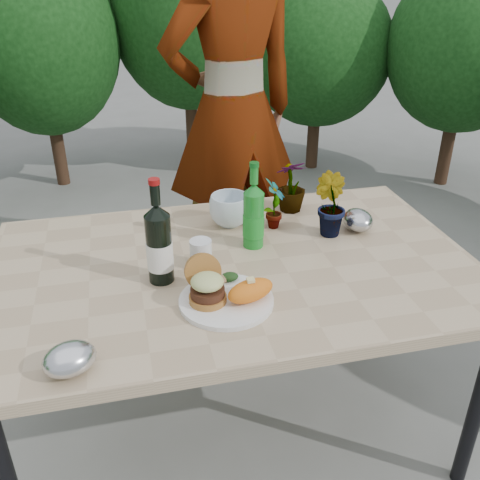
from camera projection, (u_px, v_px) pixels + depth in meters
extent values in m
plane|color=slate|center=(235.00, 425.00, 2.13)|extent=(80.00, 80.00, 0.00)
cube|color=tan|center=(235.00, 268.00, 1.78)|extent=(1.60, 1.00, 0.04)
cylinder|color=black|center=(478.00, 405.00, 1.75)|extent=(0.05, 0.05, 0.71)
cylinder|color=black|center=(40.00, 316.00, 2.18)|extent=(0.05, 0.05, 0.71)
cylinder|color=black|center=(367.00, 273.00, 2.47)|extent=(0.05, 0.05, 0.71)
cylinder|color=#382316|center=(60.00, 159.00, 4.27)|extent=(0.10, 0.10, 0.42)
ellipsoid|color=#1D531B|center=(40.00, 41.00, 3.85)|extent=(1.13, 1.13, 1.36)
cylinder|color=#382316|center=(192.00, 137.00, 4.64)|extent=(0.10, 0.10, 0.50)
ellipsoid|color=#1D531B|center=(187.00, 5.00, 4.14)|extent=(1.24, 1.24, 1.60)
cylinder|color=#382316|center=(312.00, 146.00, 4.62)|extent=(0.10, 0.10, 0.38)
ellipsoid|color=#1D531B|center=(319.00, 51.00, 4.25)|extent=(1.17, 1.17, 1.19)
cylinder|color=#382316|center=(445.00, 157.00, 4.27)|extent=(0.10, 0.10, 0.44)
ellipsoid|color=#1D531B|center=(466.00, 46.00, 3.87)|extent=(1.13, 1.13, 1.25)
cylinder|color=white|center=(226.00, 301.00, 1.57)|extent=(0.28, 0.28, 0.01)
cylinder|color=#B7722D|center=(208.00, 298.00, 1.55)|extent=(0.11, 0.11, 0.02)
cylinder|color=#472314|center=(208.00, 292.00, 1.54)|extent=(0.10, 0.10, 0.02)
ellipsoid|color=beige|center=(207.00, 282.00, 1.52)|extent=(0.10, 0.10, 0.04)
cylinder|color=#B7722D|center=(203.00, 272.00, 1.59)|extent=(0.11, 0.06, 0.11)
ellipsoid|color=orange|center=(250.00, 291.00, 1.55)|extent=(0.17, 0.12, 0.06)
ellipsoid|color=olive|center=(220.00, 279.00, 1.64)|extent=(0.04, 0.04, 0.02)
ellipsoid|color=#193814|center=(229.00, 277.00, 1.65)|extent=(0.06, 0.04, 0.03)
cylinder|color=black|center=(159.00, 249.00, 1.63)|extent=(0.08, 0.08, 0.22)
cylinder|color=white|center=(160.00, 255.00, 1.64)|extent=(0.08, 0.08, 0.09)
cone|color=black|center=(156.00, 210.00, 1.57)|extent=(0.08, 0.08, 0.04)
cylinder|color=black|center=(155.00, 194.00, 1.55)|extent=(0.03, 0.03, 0.06)
cylinder|color=maroon|center=(154.00, 181.00, 1.53)|extent=(0.03, 0.03, 0.02)
cylinder|color=#178023|center=(253.00, 220.00, 1.84)|extent=(0.07, 0.07, 0.20)
cylinder|color=#198C26|center=(253.00, 225.00, 1.85)|extent=(0.07, 0.07, 0.08)
cone|color=#178023|center=(254.00, 189.00, 1.78)|extent=(0.07, 0.07, 0.03)
cylinder|color=#178023|center=(254.00, 175.00, 1.76)|extent=(0.03, 0.03, 0.06)
cylinder|color=#0C5919|center=(254.00, 165.00, 1.74)|extent=(0.03, 0.03, 0.01)
cylinder|color=white|center=(201.00, 254.00, 1.74)|extent=(0.07, 0.07, 0.09)
imported|color=#2A541D|center=(274.00, 204.00, 1.96)|extent=(0.11, 0.12, 0.20)
imported|color=#255F20|center=(329.00, 205.00, 1.91)|extent=(0.14, 0.15, 0.23)
imported|color=#295B1F|center=(291.00, 186.00, 2.09)|extent=(0.13, 0.13, 0.21)
imported|color=silver|center=(230.00, 210.00, 2.00)|extent=(0.16, 0.16, 0.12)
ellipsoid|color=silver|center=(69.00, 359.00, 1.30)|extent=(0.16, 0.15, 0.08)
ellipsoid|color=#B2B4B9|center=(358.00, 220.00, 1.97)|extent=(0.12, 0.14, 0.08)
imported|color=#8B5F45|center=(233.00, 113.00, 2.59)|extent=(0.80, 0.62, 1.96)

